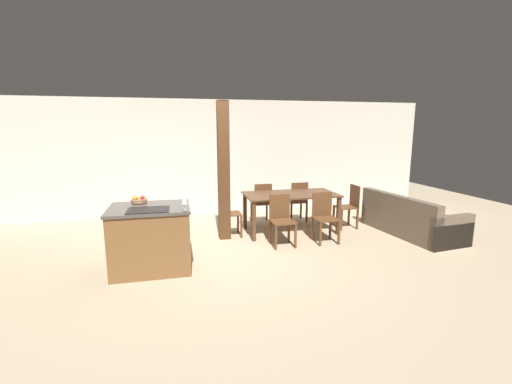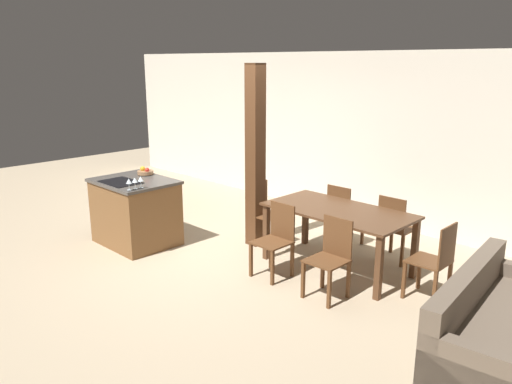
% 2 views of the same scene
% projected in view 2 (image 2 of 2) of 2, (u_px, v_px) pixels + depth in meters
% --- Properties ---
extents(ground_plane, '(16.00, 16.00, 0.00)m').
position_uv_depth(ground_plane, '(214.00, 254.00, 6.78)').
color(ground_plane, tan).
extents(wall_back, '(11.20, 0.08, 2.70)m').
position_uv_depth(wall_back, '(338.00, 135.00, 8.35)').
color(wall_back, silver).
rests_on(wall_back, ground_plane).
extents(kitchen_island, '(1.13, 0.89, 0.94)m').
position_uv_depth(kitchen_island, '(136.00, 212.00, 7.10)').
color(kitchen_island, brown).
rests_on(kitchen_island, ground_plane).
extents(fruit_bowl, '(0.23, 0.23, 0.11)m').
position_uv_depth(fruit_bowl, '(145.00, 172.00, 7.29)').
color(fruit_bowl, '#99704C').
rests_on(fruit_bowl, kitchen_island).
extents(wine_glass_near, '(0.07, 0.07, 0.15)m').
position_uv_depth(wine_glass_near, '(129.00, 182.00, 6.36)').
color(wine_glass_near, silver).
rests_on(wine_glass_near, kitchen_island).
extents(wine_glass_middle, '(0.07, 0.07, 0.15)m').
position_uv_depth(wine_glass_middle, '(135.00, 180.00, 6.42)').
color(wine_glass_middle, silver).
rests_on(wine_glass_middle, kitchen_island).
extents(wine_glass_far, '(0.07, 0.07, 0.15)m').
position_uv_depth(wine_glass_far, '(141.00, 179.00, 6.48)').
color(wine_glass_far, silver).
rests_on(wine_glass_far, kitchen_island).
extents(dining_table, '(1.81, 0.94, 0.77)m').
position_uv_depth(dining_table, '(338.00, 217.00, 6.18)').
color(dining_table, '#51331E').
rests_on(dining_table, ground_plane).
extents(dining_chair_near_left, '(0.40, 0.40, 0.89)m').
position_uv_depth(dining_chair_near_left, '(276.00, 238.00, 6.03)').
color(dining_chair_near_left, brown).
rests_on(dining_chair_near_left, ground_plane).
extents(dining_chair_near_right, '(0.40, 0.40, 0.89)m').
position_uv_depth(dining_chair_near_right, '(331.00, 256.00, 5.47)').
color(dining_chair_near_right, brown).
rests_on(dining_chair_near_right, ground_plane).
extents(dining_chair_far_left, '(0.40, 0.40, 0.89)m').
position_uv_depth(dining_chair_far_left, '(343.00, 214.00, 6.99)').
color(dining_chair_far_left, brown).
rests_on(dining_chair_far_left, ground_plane).
extents(dining_chair_far_right, '(0.40, 0.40, 0.89)m').
position_uv_depth(dining_chair_far_right, '(395.00, 227.00, 6.44)').
color(dining_chair_far_right, brown).
rests_on(dining_chair_far_right, ground_plane).
extents(dining_chair_head_end, '(0.40, 0.40, 0.89)m').
position_uv_depth(dining_chair_head_end, '(264.00, 212.00, 7.10)').
color(dining_chair_head_end, brown).
rests_on(dining_chair_head_end, ground_plane).
extents(dining_chair_foot_end, '(0.40, 0.40, 0.89)m').
position_uv_depth(dining_chair_foot_end, '(435.00, 260.00, 5.37)').
color(dining_chair_foot_end, brown).
rests_on(dining_chair_foot_end, ground_plane).
extents(couch, '(1.07, 2.04, 0.78)m').
position_uv_depth(couch, '(502.00, 333.00, 4.30)').
color(couch, brown).
rests_on(couch, ground_plane).
extents(timber_post, '(0.20, 0.20, 2.52)m').
position_uv_depth(timber_post, '(255.00, 157.00, 6.86)').
color(timber_post, '#4C2D19').
rests_on(timber_post, ground_plane).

